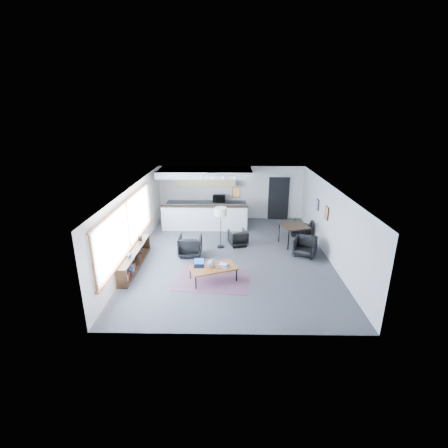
{
  "coord_description": "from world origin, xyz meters",
  "views": [
    {
      "loc": [
        -0.1,
        -10.98,
        5.05
      ],
      "look_at": [
        -0.29,
        0.4,
        1.1
      ],
      "focal_mm": 26.0,
      "sensor_mm": 36.0,
      "label": 1
    }
  ],
  "objects_px": {
    "ceramic_pot": "(212,263)",
    "floor_lamp": "(221,213)",
    "coffee_table": "(213,268)",
    "book_stack": "(224,265)",
    "dining_chair_far": "(302,229)",
    "microwave": "(219,198)",
    "dining_table": "(294,227)",
    "armchair_left": "(190,245)",
    "dining_chair_near": "(305,247)",
    "armchair_right": "(238,237)",
    "laptop": "(199,264)"
  },
  "relations": [
    {
      "from": "armchair_right",
      "to": "coffee_table",
      "type": "bearing_deg",
      "value": 56.56
    },
    {
      "from": "floor_lamp",
      "to": "dining_chair_near",
      "type": "xyz_separation_m",
      "value": [
        3.13,
        -0.75,
        -1.07
      ]
    },
    {
      "from": "floor_lamp",
      "to": "dining_chair_near",
      "type": "relative_size",
      "value": 2.42
    },
    {
      "from": "dining_chair_near",
      "to": "dining_chair_far",
      "type": "distance_m",
      "value": 2.04
    },
    {
      "from": "coffee_table",
      "to": "ceramic_pot",
      "type": "relative_size",
      "value": 6.32
    },
    {
      "from": "coffee_table",
      "to": "dining_table",
      "type": "xyz_separation_m",
      "value": [
        3.07,
        2.98,
        0.32
      ]
    },
    {
      "from": "ceramic_pot",
      "to": "armchair_right",
      "type": "relative_size",
      "value": 0.37
    },
    {
      "from": "ceramic_pot",
      "to": "microwave",
      "type": "distance_m",
      "value": 6.06
    },
    {
      "from": "armchair_left",
      "to": "floor_lamp",
      "type": "distance_m",
      "value": 1.68
    },
    {
      "from": "armchair_right",
      "to": "microwave",
      "type": "height_order",
      "value": "microwave"
    },
    {
      "from": "ceramic_pot",
      "to": "book_stack",
      "type": "bearing_deg",
      "value": 8.07
    },
    {
      "from": "dining_chair_far",
      "to": "armchair_left",
      "type": "bearing_deg",
      "value": 47.86
    },
    {
      "from": "dining_chair_far",
      "to": "dining_table",
      "type": "bearing_deg",
      "value": 84.93
    },
    {
      "from": "armchair_right",
      "to": "dining_chair_near",
      "type": "height_order",
      "value": "armchair_right"
    },
    {
      "from": "dining_chair_far",
      "to": "microwave",
      "type": "xyz_separation_m",
      "value": [
        -3.6,
        2.08,
        0.8
      ]
    },
    {
      "from": "armchair_right",
      "to": "dining_chair_far",
      "type": "height_order",
      "value": "armchair_right"
    },
    {
      "from": "floor_lamp",
      "to": "dining_table",
      "type": "xyz_separation_m",
      "value": [
        2.9,
        0.3,
        -0.65
      ]
    },
    {
      "from": "floor_lamp",
      "to": "microwave",
      "type": "relative_size",
      "value": 2.79
    },
    {
      "from": "dining_chair_near",
      "to": "microwave",
      "type": "distance_m",
      "value": 5.32
    },
    {
      "from": "floor_lamp",
      "to": "dining_table",
      "type": "bearing_deg",
      "value": 5.91
    },
    {
      "from": "book_stack",
      "to": "floor_lamp",
      "type": "xyz_separation_m",
      "value": [
        -0.17,
        2.63,
        0.89
      ]
    },
    {
      "from": "floor_lamp",
      "to": "dining_table",
      "type": "distance_m",
      "value": 2.99
    },
    {
      "from": "floor_lamp",
      "to": "ceramic_pot",
      "type": "bearing_deg",
      "value": -94.51
    },
    {
      "from": "coffee_table",
      "to": "dining_table",
      "type": "relative_size",
      "value": 1.34
    },
    {
      "from": "coffee_table",
      "to": "ceramic_pot",
      "type": "height_order",
      "value": "ceramic_pot"
    },
    {
      "from": "dining_chair_far",
      "to": "laptop",
      "type": "bearing_deg",
      "value": 67.07
    },
    {
      "from": "coffee_table",
      "to": "book_stack",
      "type": "bearing_deg",
      "value": -13.47
    },
    {
      "from": "dining_chair_near",
      "to": "dining_chair_far",
      "type": "height_order",
      "value": "dining_chair_near"
    },
    {
      "from": "coffee_table",
      "to": "microwave",
      "type": "relative_size",
      "value": 2.78
    },
    {
      "from": "laptop",
      "to": "book_stack",
      "type": "bearing_deg",
      "value": -5.16
    },
    {
      "from": "armchair_left",
      "to": "dining_chair_near",
      "type": "distance_m",
      "value": 4.23
    },
    {
      "from": "book_stack",
      "to": "dining_table",
      "type": "xyz_separation_m",
      "value": [
        2.73,
        2.93,
        0.24
      ]
    },
    {
      "from": "laptop",
      "to": "dining_chair_far",
      "type": "distance_m",
      "value": 5.59
    },
    {
      "from": "microwave",
      "to": "floor_lamp",
      "type": "bearing_deg",
      "value": -85.58
    },
    {
      "from": "microwave",
      "to": "ceramic_pot",
      "type": "bearing_deg",
      "value": -88.9
    },
    {
      "from": "ceramic_pot",
      "to": "dining_chair_near",
      "type": "height_order",
      "value": "ceramic_pot"
    },
    {
      "from": "dining_table",
      "to": "microwave",
      "type": "xyz_separation_m",
      "value": [
        -3.07,
        3.05,
        0.38
      ]
    },
    {
      "from": "dining_chair_near",
      "to": "microwave",
      "type": "bearing_deg",
      "value": 152.52
    },
    {
      "from": "dining_table",
      "to": "dining_chair_far",
      "type": "distance_m",
      "value": 1.18
    },
    {
      "from": "armchair_right",
      "to": "floor_lamp",
      "type": "relative_size",
      "value": 0.43
    },
    {
      "from": "armchair_right",
      "to": "dining_chair_near",
      "type": "distance_m",
      "value": 2.63
    },
    {
      "from": "coffee_table",
      "to": "dining_chair_near",
      "type": "height_order",
      "value": "dining_chair_near"
    },
    {
      "from": "coffee_table",
      "to": "book_stack",
      "type": "relative_size",
      "value": 4.27
    },
    {
      "from": "laptop",
      "to": "floor_lamp",
      "type": "relative_size",
      "value": 0.21
    },
    {
      "from": "dining_chair_near",
      "to": "dining_chair_far",
      "type": "xyz_separation_m",
      "value": [
        0.3,
        2.02,
        -0.01
      ]
    },
    {
      "from": "floor_lamp",
      "to": "microwave",
      "type": "bearing_deg",
      "value": 92.96
    },
    {
      "from": "ceramic_pot",
      "to": "microwave",
      "type": "bearing_deg",
      "value": 89.64
    },
    {
      "from": "ceramic_pot",
      "to": "dining_table",
      "type": "distance_m",
      "value": 4.31
    },
    {
      "from": "dining_table",
      "to": "ceramic_pot",
      "type": "bearing_deg",
      "value": -136.18
    },
    {
      "from": "ceramic_pot",
      "to": "floor_lamp",
      "type": "relative_size",
      "value": 0.16
    }
  ]
}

